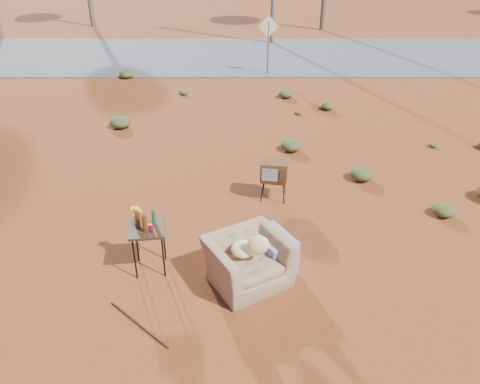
{
  "coord_description": "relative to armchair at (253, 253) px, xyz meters",
  "views": [
    {
      "loc": [
        0.42,
        -6.12,
        5.08
      ],
      "look_at": [
        0.42,
        1.35,
        0.8
      ],
      "focal_mm": 35.0,
      "sensor_mm": 36.0,
      "label": 1
    }
  ],
  "objects": [
    {
      "name": "ground",
      "position": [
        -0.63,
        0.1,
        -0.5
      ],
      "size": [
        140.0,
        140.0,
        0.0
      ],
      "primitive_type": "plane",
      "color": "brown",
      "rests_on": "ground"
    },
    {
      "name": "highway",
      "position": [
        -0.63,
        15.1,
        -0.48
      ],
      "size": [
        140.0,
        7.0,
        0.04
      ],
      "primitive_type": "cube",
      "color": "#565659",
      "rests_on": "ground"
    },
    {
      "name": "armchair",
      "position": [
        0.0,
        0.0,
        0.0
      ],
      "size": [
        1.58,
        1.5,
        1.07
      ],
      "rotation": [
        0.0,
        0.0,
        0.52
      ],
      "color": "#987253",
      "rests_on": "ground"
    },
    {
      "name": "tv_unit",
      "position": [
        0.5,
        2.58,
        0.15
      ],
      "size": [
        0.6,
        0.52,
        0.88
      ],
      "rotation": [
        0.0,
        0.0,
        -0.15
      ],
      "color": "black",
      "rests_on": "ground"
    },
    {
      "name": "side_table",
      "position": [
        -1.75,
        0.27,
        0.35
      ],
      "size": [
        0.64,
        0.64,
        1.15
      ],
      "rotation": [
        0.0,
        0.0,
        0.12
      ],
      "color": "#362313",
      "rests_on": "ground"
    },
    {
      "name": "rusty_bar",
      "position": [
        -1.69,
        -1.06,
        -0.48
      ],
      "size": [
        1.01,
        0.92,
        0.04
      ],
      "primitive_type": "cylinder",
      "rotation": [
        0.0,
        1.57,
        -0.73
      ],
      "color": "#4F2715",
      "rests_on": "ground"
    },
    {
      "name": "road_sign",
      "position": [
        0.87,
        12.1,
        1.0
      ],
      "size": [
        0.78,
        0.06,
        2.19
      ],
      "color": "brown",
      "rests_on": "ground"
    },
    {
      "name": "scrub_patch",
      "position": [
        -1.46,
        4.51,
        -0.36
      ],
      "size": [
        17.49,
        8.07,
        0.33
      ],
      "color": "#4A5525",
      "rests_on": "ground"
    }
  ]
}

